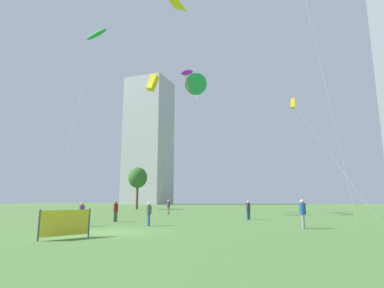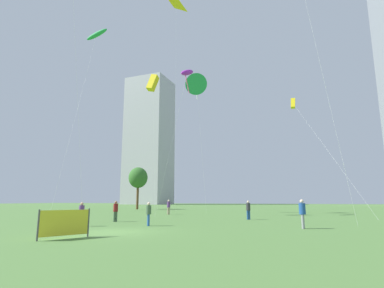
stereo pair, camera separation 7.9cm
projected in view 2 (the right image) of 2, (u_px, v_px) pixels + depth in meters
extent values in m
plane|color=#4C7538|center=(113.00, 232.00, 17.31)|extent=(280.00, 280.00, 0.00)
cylinder|color=gray|center=(303.00, 221.00, 19.50)|extent=(0.17, 0.17, 0.89)
cylinder|color=gray|center=(303.00, 222.00, 19.34)|extent=(0.17, 0.17, 0.89)
cylinder|color=#1E478C|center=(302.00, 209.00, 19.56)|extent=(0.41, 0.41, 0.70)
sphere|color=beige|center=(302.00, 201.00, 19.65)|extent=(0.24, 0.24, 0.24)
cylinder|color=maroon|center=(82.00, 220.00, 21.18)|extent=(0.15, 0.15, 0.80)
cylinder|color=maroon|center=(80.00, 220.00, 21.21)|extent=(0.15, 0.15, 0.80)
cylinder|color=#593372|center=(82.00, 210.00, 21.32)|extent=(0.37, 0.37, 0.63)
sphere|color=tan|center=(82.00, 204.00, 21.40)|extent=(0.22, 0.22, 0.22)
cylinder|color=#3F593F|center=(116.00, 217.00, 25.67)|extent=(0.16, 0.16, 0.83)
cylinder|color=#3F593F|center=(114.00, 217.00, 25.58)|extent=(0.16, 0.16, 0.83)
cylinder|color=maroon|center=(116.00, 208.00, 25.76)|extent=(0.38, 0.38, 0.66)
sphere|color=#997051|center=(116.00, 202.00, 25.84)|extent=(0.23, 0.23, 0.23)
cylinder|color=#1E478C|center=(149.00, 220.00, 21.41)|extent=(0.15, 0.15, 0.80)
cylinder|color=#1E478C|center=(148.00, 220.00, 21.57)|extent=(0.15, 0.15, 0.80)
cylinder|color=#3F593F|center=(149.00, 210.00, 21.62)|extent=(0.36, 0.36, 0.63)
sphere|color=beige|center=(149.00, 204.00, 21.70)|extent=(0.22, 0.22, 0.22)
cylinder|color=#1E478C|center=(248.00, 215.00, 28.41)|extent=(0.16, 0.16, 0.84)
cylinder|color=#1E478C|center=(249.00, 215.00, 28.43)|extent=(0.16, 0.16, 0.84)
cylinder|color=#2D2D33|center=(248.00, 207.00, 28.56)|extent=(0.39, 0.39, 0.67)
sphere|color=beige|center=(248.00, 202.00, 28.64)|extent=(0.23, 0.23, 0.23)
cylinder|color=tan|center=(169.00, 211.00, 38.31)|extent=(0.17, 0.17, 0.89)
cylinder|color=tan|center=(168.00, 211.00, 38.28)|extent=(0.17, 0.17, 0.89)
cylinder|color=#593372|center=(169.00, 205.00, 38.44)|extent=(0.41, 0.41, 0.70)
sphere|color=beige|center=(169.00, 201.00, 38.53)|extent=(0.24, 0.24, 0.24)
cylinder|color=silver|center=(328.00, 150.00, 34.81)|extent=(7.11, 8.84, 14.75)
cube|color=yellow|center=(293.00, 103.00, 41.44)|extent=(0.63, 0.88, 1.49)
cylinder|color=silver|center=(74.00, 16.00, 26.35)|extent=(2.04, 3.24, 34.90)
cylinder|color=silver|center=(176.00, 106.00, 44.71)|extent=(1.41, 3.78, 30.79)
pyramid|color=yellow|center=(176.00, 3.00, 45.54)|extent=(3.17, 2.94, 1.75)
cylinder|color=silver|center=(171.00, 144.00, 39.82)|extent=(5.25, 2.20, 18.11)
ellipsoid|color=purple|center=(187.00, 72.00, 39.54)|extent=(1.34, 2.91, 1.82)
cylinder|color=#E5598C|center=(187.00, 84.00, 39.26)|extent=(0.47, 0.58, 2.46)
cylinder|color=silver|center=(202.00, 148.00, 44.71)|extent=(0.57, 2.31, 18.66)
cone|color=green|center=(197.00, 85.00, 45.45)|extent=(3.75, 3.48, 3.59)
cylinder|color=white|center=(197.00, 93.00, 45.22)|extent=(0.17, 0.30, 1.90)
cylinder|color=silver|center=(78.00, 108.00, 39.34)|extent=(3.95, 10.41, 27.11)
ellipsoid|color=green|center=(97.00, 34.00, 47.26)|extent=(3.99, 0.89, 1.60)
cylinder|color=silver|center=(154.00, 145.00, 36.15)|extent=(1.69, 1.79, 16.47)
cube|color=yellow|center=(153.00, 83.00, 38.75)|extent=(1.29, 1.37, 2.36)
cylinder|color=silver|center=(309.00, 15.00, 25.26)|extent=(4.32, 0.05, 33.86)
cylinder|color=brown|center=(138.00, 197.00, 59.91)|extent=(0.46, 0.46, 4.88)
ellipsoid|color=#336628|center=(138.00, 178.00, 60.59)|extent=(3.76, 3.76, 4.10)
cube|color=#A8A8AD|center=(149.00, 141.00, 135.90)|extent=(18.05, 16.04, 55.86)
cylinder|color=#4C4C4C|center=(38.00, 225.00, 13.57)|extent=(0.08, 0.08, 1.38)
cylinder|color=#4C4C4C|center=(88.00, 222.00, 15.21)|extent=(0.08, 0.08, 1.38)
cube|color=yellow|center=(65.00, 223.00, 14.40)|extent=(1.01, 2.17, 1.18)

